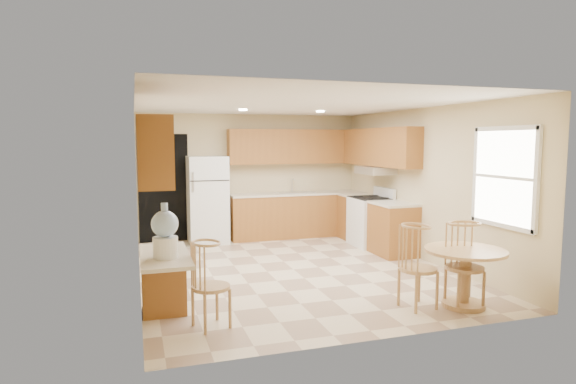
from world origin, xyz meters
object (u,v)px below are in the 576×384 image
object	(u,v)px
refrigerator	(208,200)
water_crock	(165,233)
dining_table	(465,269)
stove	(371,221)
chair_table_b	(471,259)
chair_desk	(212,278)
chair_table_a	(423,260)

from	to	relation	value
refrigerator	water_crock	bearing A→B (deg)	-103.83
dining_table	stove	bearing A→B (deg)	81.17
chair_table_b	water_crock	bearing A→B (deg)	1.40
dining_table	chair_table_b	distance (m)	0.18
chair_table_b	chair_desk	xyz separation A→B (m)	(-2.95, 0.30, -0.05)
chair_table_b	refrigerator	bearing A→B (deg)	-54.82
chair_table_b	water_crock	size ratio (longest dim) A/B	1.76
chair_desk	chair_table_b	bearing A→B (deg)	65.79
chair_table_a	chair_table_b	bearing A→B (deg)	67.20
chair_table_a	dining_table	bearing A→B (deg)	76.94
chair_desk	water_crock	world-z (taller)	water_crock
refrigerator	chair_desk	bearing A→B (deg)	-97.76
refrigerator	dining_table	bearing A→B (deg)	-62.94
water_crock	chair_table_b	bearing A→B (deg)	-7.19
chair_table_a	water_crock	world-z (taller)	water_crock
refrigerator	chair_table_b	xyz separation A→B (m)	(2.35, -4.69, -0.23)
refrigerator	chair_desk	xyz separation A→B (m)	(-0.60, -4.40, -0.28)
chair_desk	stove	bearing A→B (deg)	113.96
dining_table	chair_table_b	world-z (taller)	chair_table_b
chair_desk	dining_table	bearing A→B (deg)	67.62
chair_table_a	chair_table_b	distance (m)	0.56
stove	dining_table	world-z (taller)	stove
refrigerator	water_crock	distance (m)	4.40
refrigerator	chair_table_a	distance (m)	4.90
chair_table_b	chair_desk	world-z (taller)	chair_table_b
stove	chair_table_b	distance (m)	3.52
chair_table_a	water_crock	bearing A→B (deg)	-103.78
refrigerator	chair_table_a	size ratio (longest dim) A/B	1.71
chair_table_b	water_crock	xyz separation A→B (m)	(-3.40, 0.43, 0.42)
chair_table_a	water_crock	xyz separation A→B (m)	(-2.86, 0.29, 0.43)
dining_table	water_crock	bearing A→B (deg)	174.39
stove	dining_table	distance (m)	3.42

